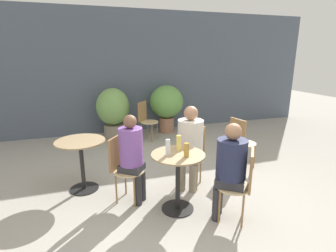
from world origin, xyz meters
The scene contains 17 objects.
ground_plane centered at (0.00, 0.00, 0.00)m, with size 20.00×20.00×0.00m, color #9E998E.
storefront_wall centered at (0.00, 3.93, 1.50)m, with size 10.00×0.06×3.00m.
cafe_table_near centered at (-0.18, 0.10, 0.54)m, with size 0.67×0.67×0.76m.
cafe_table_far centered at (-1.32, 1.02, 0.56)m, with size 0.70×0.70×0.76m.
bistro_chair_0 centered at (0.44, -0.36, 0.53)m, with size 0.47×0.46×0.89m.
bistro_chair_1 centered at (0.28, 0.72, 0.53)m, with size 0.46×0.47×0.89m.
bistro_chair_2 centered at (-0.80, 0.56, 0.53)m, with size 0.47×0.46×0.89m.
bistro_chair_3 centered at (0.10, 3.03, 0.53)m, with size 0.47×0.47×0.89m.
bistro_chair_4 centered at (1.29, 0.97, 0.53)m, with size 0.44×0.42×0.89m.
seated_person_0 centered at (0.32, -0.27, 0.71)m, with size 0.44×0.43×1.20m.
seated_person_1 centered at (0.19, 0.60, 0.72)m, with size 0.46×0.47×1.24m.
seated_person_2 centered at (-0.68, 0.47, 0.72)m, with size 0.39×0.39×1.20m.
beer_glass_0 centered at (-0.13, 0.22, 0.86)m, with size 0.06×0.06×0.20m.
beer_glass_1 centered at (-0.31, 0.10, 0.86)m, with size 0.06×0.06×0.20m.
beer_glass_2 centered at (-0.12, -0.02, 0.85)m, with size 0.06×0.06×0.17m.
potted_plant_0 centered at (-0.59, 3.41, 0.68)m, with size 0.77×0.77×1.19m.
potted_plant_1 centered at (0.75, 3.49, 0.74)m, with size 0.83×0.83×1.20m.
Camera 1 is at (-1.23, -2.71, 1.93)m, focal length 28.00 mm.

